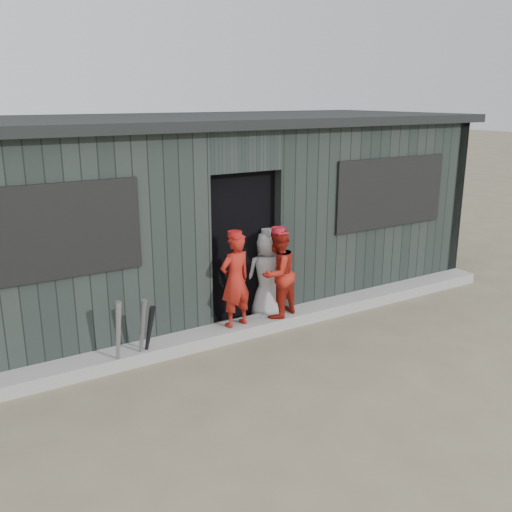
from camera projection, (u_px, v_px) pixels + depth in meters
ground at (350, 392)px, 5.76m from camera, size 80.00×80.00×0.00m
curb at (255, 326)px, 7.23m from camera, size 8.00×0.36×0.15m
bat_left at (118, 337)px, 6.05m from camera, size 0.09×0.21×0.84m
bat_mid at (142, 332)px, 6.21m from camera, size 0.10×0.27×0.81m
bat_right at (149, 334)px, 6.28m from camera, size 0.12×0.30×0.71m
player_red_left at (235, 280)px, 6.90m from camera, size 0.46×0.34×1.17m
player_red_right at (278, 273)px, 7.21m from camera, size 0.67×0.60×1.15m
player_grey_back at (268, 276)px, 7.48m from camera, size 0.69×0.56×1.21m
dugout at (194, 210)px, 8.28m from camera, size 8.30×3.30×2.62m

